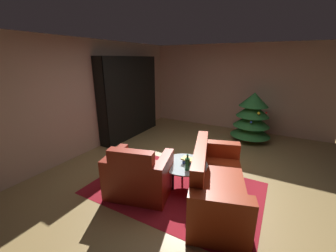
# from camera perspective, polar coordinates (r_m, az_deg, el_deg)

# --- Properties ---
(ground_plane) EXTENTS (8.11, 8.11, 0.00)m
(ground_plane) POSITION_cam_1_polar(r_m,az_deg,el_deg) (4.08, 6.12, -13.79)
(ground_plane) COLOR olive
(wall_back) EXTENTS (5.38, 0.06, 2.57)m
(wall_back) POSITION_cam_1_polar(r_m,az_deg,el_deg) (6.82, 17.84, 9.82)
(wall_back) COLOR tan
(wall_back) RESTS_ON ground
(wall_left) EXTENTS (0.06, 6.88, 2.57)m
(wall_left) POSITION_cam_1_polar(r_m,az_deg,el_deg) (5.17, -21.89, 7.11)
(wall_left) COLOR tan
(wall_left) RESTS_ON ground
(area_rug) EXTENTS (2.81, 1.85, 0.01)m
(area_rug) POSITION_cam_1_polar(r_m,az_deg,el_deg) (3.77, 1.89, -16.49)
(area_rug) COLOR maroon
(area_rug) RESTS_ON ground
(bookshelf_unit) EXTENTS (0.34, 2.13, 2.20)m
(bookshelf_unit) POSITION_cam_1_polar(r_m,az_deg,el_deg) (6.06, -9.57, 7.65)
(bookshelf_unit) COLOR black
(bookshelf_unit) RESTS_ON ground
(armchair_red) EXTENTS (1.14, 0.96, 0.88)m
(armchair_red) POSITION_cam_1_polar(r_m,az_deg,el_deg) (3.52, -7.96, -13.36)
(armchair_red) COLOR maroon
(armchair_red) RESTS_ON ground
(couch_red) EXTENTS (1.24, 1.98, 0.89)m
(couch_red) POSITION_cam_1_polar(r_m,az_deg,el_deg) (3.41, 12.69, -15.01)
(couch_red) COLOR maroon
(couch_red) RESTS_ON ground
(coffee_table) EXTENTS (0.79, 0.79, 0.44)m
(coffee_table) POSITION_cam_1_polar(r_m,az_deg,el_deg) (3.64, 4.44, -10.60)
(coffee_table) COLOR black
(coffee_table) RESTS_ON ground
(book_stack_on_table) EXTENTS (0.21, 0.16, 0.09)m
(book_stack_on_table) POSITION_cam_1_polar(r_m,az_deg,el_deg) (3.62, 5.41, -9.31)
(book_stack_on_table) COLOR navy
(book_stack_on_table) RESTS_ON coffee_table
(bottle_on_table) EXTENTS (0.08, 0.08, 0.27)m
(bottle_on_table) POSITION_cam_1_polar(r_m,az_deg,el_deg) (3.38, 5.27, -10.20)
(bottle_on_table) COLOR #1B5A2C
(bottle_on_table) RESTS_ON coffee_table
(decorated_tree) EXTENTS (1.02, 1.02, 1.31)m
(decorated_tree) POSITION_cam_1_polar(r_m,az_deg,el_deg) (5.97, 21.84, 2.24)
(decorated_tree) COLOR brown
(decorated_tree) RESTS_ON ground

